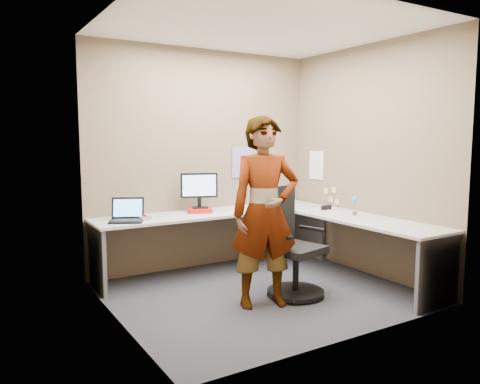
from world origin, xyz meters
TOP-DOWN VIEW (x-y plane):
  - ground at (0.00, 0.00)m, footprint 3.00×3.00m
  - wall_back at (0.00, 1.30)m, footprint 3.00×0.00m
  - wall_right at (1.50, 0.00)m, footprint 0.00×2.70m
  - wall_left at (-1.50, 0.00)m, footprint 0.00×2.70m
  - ceiling at (0.00, 0.00)m, footprint 3.00×3.00m
  - desk at (0.44, 0.39)m, footprint 2.98×2.58m
  - paper_ream at (-0.20, 1.02)m, footprint 0.33×0.29m
  - monitor at (-0.20, 1.04)m, footprint 0.42×0.21m
  - laptop at (-1.12, 0.92)m, footprint 0.44×0.41m
  - trackball_mouse at (-0.94, 0.87)m, footprint 0.12×0.08m
  - origami at (0.16, 0.75)m, footprint 0.10×0.10m
  - stapler at (1.25, 0.41)m, footprint 0.15×0.06m
  - flower at (1.25, -0.06)m, footprint 0.07×0.07m
  - calendar_purple at (0.55, 1.29)m, footprint 0.30×0.01m
  - calendar_white at (1.49, 0.90)m, footprint 0.01×0.28m
  - sticky_note_a at (1.49, 0.55)m, footprint 0.01×0.07m
  - sticky_note_b at (1.49, 0.60)m, footprint 0.01×0.07m
  - sticky_note_c at (1.49, 0.48)m, footprint 0.01×0.07m
  - sticky_note_d at (1.49, 0.70)m, footprint 0.01×0.07m
  - office_chair at (0.24, -0.19)m, footprint 0.62×0.60m
  - person at (-0.16, -0.30)m, footprint 0.76×0.61m

SIDE VIEW (x-z plane):
  - ground at x=0.00m, z-range 0.00..0.00m
  - office_chair at x=0.24m, z-range -0.10..1.00m
  - desk at x=0.44m, z-range 0.22..0.95m
  - trackball_mouse at x=-0.94m, z-range 0.72..0.79m
  - stapler at x=1.25m, z-range 0.73..0.78m
  - paper_ream at x=-0.20m, z-range 0.73..0.79m
  - origami at x=0.16m, z-range 0.73..0.79m
  - laptop at x=-1.12m, z-range 0.67..0.92m
  - sticky_note_c at x=1.49m, z-range 0.76..0.84m
  - sticky_note_b at x=1.49m, z-range 0.78..0.86m
  - flower at x=1.25m, z-range 0.77..0.98m
  - person at x=-0.16m, z-range 0.00..1.83m
  - sticky_note_d at x=1.49m, z-range 0.88..0.96m
  - sticky_note_a at x=1.49m, z-range 0.91..0.99m
  - monitor at x=-0.20m, z-range 0.82..1.24m
  - calendar_white at x=1.49m, z-range 1.06..1.44m
  - calendar_purple at x=0.55m, z-range 1.10..1.50m
  - wall_back at x=0.00m, z-range -0.15..2.85m
  - wall_right at x=1.50m, z-range 0.00..2.70m
  - wall_left at x=-1.50m, z-range 0.00..2.70m
  - ceiling at x=0.00m, z-range 2.70..2.70m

